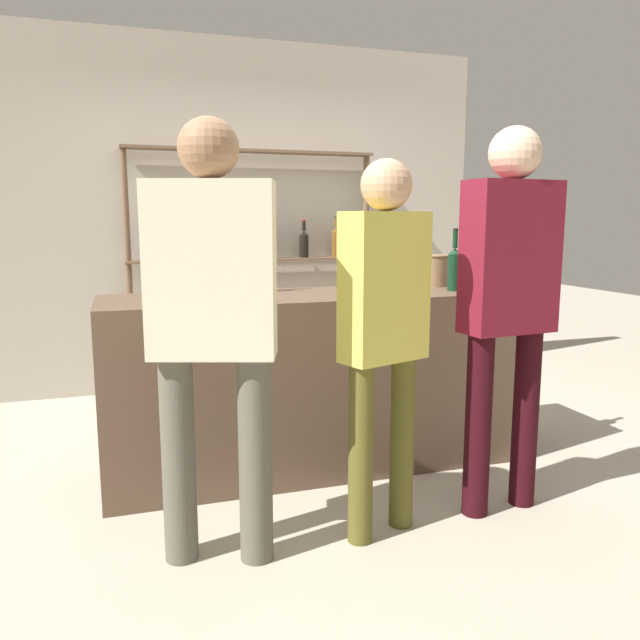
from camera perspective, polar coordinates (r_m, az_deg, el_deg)
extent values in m
plane|color=#B2A893|center=(3.68, 0.00, -12.91)|extent=(16.00, 16.00, 0.00)
cube|color=brown|center=(3.53, 0.00, -5.51)|extent=(2.36, 0.66, 0.98)
cube|color=#B2A899|center=(5.28, -6.56, 9.30)|extent=(3.96, 0.12, 2.80)
cylinder|color=brown|center=(5.02, -17.08, 3.97)|extent=(0.05, 0.05, 1.93)
cylinder|color=brown|center=(5.41, 4.15, 4.71)|extent=(0.05, 0.05, 1.93)
cube|color=brown|center=(5.13, -6.25, 15.10)|extent=(2.01, 0.18, 0.02)
cube|color=brown|center=(5.12, -6.08, 5.50)|extent=(2.01, 0.18, 0.02)
cylinder|color=black|center=(5.01, -14.13, 6.53)|extent=(0.07, 0.07, 0.21)
cone|color=black|center=(5.01, -14.18, 7.91)|extent=(0.07, 0.07, 0.03)
cylinder|color=black|center=(5.01, -14.21, 8.60)|extent=(0.02, 0.02, 0.09)
cylinder|color=black|center=(5.01, -14.23, 9.20)|extent=(0.03, 0.03, 0.01)
cylinder|color=silver|center=(5.04, -10.88, 6.59)|extent=(0.07, 0.07, 0.20)
cone|color=silver|center=(5.04, -10.92, 7.91)|extent=(0.07, 0.07, 0.03)
cylinder|color=silver|center=(5.04, -10.94, 8.49)|extent=(0.03, 0.03, 0.07)
cylinder|color=#232328|center=(5.04, -10.95, 8.96)|extent=(0.03, 0.03, 0.01)
cylinder|color=black|center=(5.08, -7.68, 6.76)|extent=(0.07, 0.07, 0.21)
cone|color=black|center=(5.08, -7.71, 8.14)|extent=(0.07, 0.07, 0.03)
cylinder|color=black|center=(5.08, -7.73, 8.85)|extent=(0.03, 0.03, 0.09)
cylinder|color=#232328|center=(5.08, -7.74, 9.44)|extent=(0.03, 0.03, 0.01)
cylinder|color=silver|center=(5.14, -4.55, 6.91)|extent=(0.08, 0.08, 0.23)
cone|color=silver|center=(5.14, -4.57, 8.37)|extent=(0.08, 0.08, 0.04)
cylinder|color=silver|center=(5.14, -4.57, 9.10)|extent=(0.03, 0.03, 0.10)
cylinder|color=maroon|center=(5.14, -4.58, 9.70)|extent=(0.03, 0.03, 0.01)
cylinder|color=black|center=(5.22, -1.49, 6.74)|extent=(0.08, 0.08, 0.18)
cone|color=black|center=(5.21, -1.49, 7.94)|extent=(0.08, 0.08, 0.04)
cylinder|color=black|center=(5.21, -1.49, 8.57)|extent=(0.03, 0.03, 0.08)
cylinder|color=maroon|center=(5.21, -1.50, 9.07)|extent=(0.03, 0.03, 0.01)
cylinder|color=brown|center=(5.30, 1.48, 6.94)|extent=(0.08, 0.08, 0.21)
cone|color=brown|center=(5.30, 1.49, 8.27)|extent=(0.08, 0.08, 0.03)
cylinder|color=brown|center=(5.30, 1.49, 8.88)|extent=(0.03, 0.03, 0.08)
cylinder|color=black|center=(5.30, 1.49, 9.36)|extent=(0.03, 0.03, 0.01)
cylinder|color=brown|center=(3.49, -14.83, 4.05)|extent=(0.09, 0.09, 0.22)
cone|color=brown|center=(3.48, -14.92, 6.20)|extent=(0.09, 0.09, 0.04)
cylinder|color=brown|center=(3.48, -14.96, 7.21)|extent=(0.03, 0.03, 0.08)
cylinder|color=black|center=(3.47, -14.99, 7.99)|extent=(0.04, 0.04, 0.01)
cylinder|color=black|center=(3.72, 3.56, 4.46)|extent=(0.09, 0.09, 0.20)
cone|color=black|center=(3.71, 3.58, 6.30)|extent=(0.09, 0.09, 0.04)
cylinder|color=black|center=(3.71, 3.59, 7.34)|extent=(0.03, 0.03, 0.10)
cylinder|color=maroon|center=(3.71, 3.60, 8.17)|extent=(0.04, 0.04, 0.01)
cylinder|color=black|center=(3.52, -5.83, 4.25)|extent=(0.09, 0.09, 0.21)
cone|color=black|center=(3.51, -5.86, 6.27)|extent=(0.09, 0.09, 0.04)
cylinder|color=black|center=(3.51, -5.88, 7.38)|extent=(0.03, 0.03, 0.10)
cylinder|color=#232328|center=(3.50, -5.90, 8.28)|extent=(0.03, 0.03, 0.01)
cylinder|color=black|center=(3.74, 16.71, 4.00)|extent=(0.09, 0.09, 0.18)
cone|color=black|center=(3.73, 16.79, 5.71)|extent=(0.09, 0.09, 0.04)
cylinder|color=black|center=(3.73, 16.84, 6.74)|extent=(0.03, 0.03, 0.09)
cylinder|color=maroon|center=(3.73, 16.87, 7.56)|extent=(0.04, 0.04, 0.01)
cylinder|color=black|center=(3.65, 12.16, 4.27)|extent=(0.07, 0.07, 0.21)
cone|color=black|center=(3.64, 12.23, 6.18)|extent=(0.07, 0.07, 0.03)
cylinder|color=black|center=(3.64, 12.27, 7.23)|extent=(0.03, 0.03, 0.10)
cylinder|color=black|center=(3.64, 12.30, 8.11)|extent=(0.03, 0.03, 0.01)
cylinder|color=silver|center=(3.19, -7.92, 1.84)|extent=(0.06, 0.06, 0.00)
cylinder|color=silver|center=(3.18, -7.93, 2.53)|extent=(0.01, 0.01, 0.07)
cone|color=silver|center=(3.17, -7.96, 3.86)|extent=(0.07, 0.07, 0.08)
cylinder|color=#846647|center=(3.89, 10.35, 4.42)|extent=(0.17, 0.17, 0.18)
cylinder|color=#846647|center=(3.88, 10.39, 5.81)|extent=(0.18, 0.18, 0.01)
cylinder|color=silver|center=(3.30, -13.04, 2.95)|extent=(0.12, 0.12, 0.12)
sphere|color=tan|center=(3.29, -13.13, 2.47)|extent=(0.02, 0.02, 0.02)
sphere|color=tan|center=(3.27, -12.64, 2.26)|extent=(0.02, 0.02, 0.02)
sphere|color=tan|center=(3.34, -13.77, 2.36)|extent=(0.02, 0.02, 0.02)
sphere|color=tan|center=(3.27, -13.12, 2.35)|extent=(0.02, 0.02, 0.02)
sphere|color=tan|center=(3.30, -12.75, 2.86)|extent=(0.02, 0.02, 0.02)
sphere|color=tan|center=(3.30, -13.01, 2.74)|extent=(0.02, 0.02, 0.02)
sphere|color=tan|center=(3.26, -13.50, 2.67)|extent=(0.02, 0.02, 0.02)
sphere|color=tan|center=(3.32, -13.46, 3.01)|extent=(0.02, 0.02, 0.02)
cylinder|color=#575347|center=(2.59, -5.92, -12.58)|extent=(0.14, 0.14, 0.86)
cylinder|color=#575347|center=(2.64, -12.80, -12.34)|extent=(0.14, 0.14, 0.86)
cube|color=beige|center=(2.44, -9.87, 4.53)|extent=(0.53, 0.35, 0.68)
sphere|color=#936B4C|center=(2.44, -10.17, 15.22)|extent=(0.23, 0.23, 0.23)
cylinder|color=brown|center=(2.88, 7.51, -11.00)|extent=(0.11, 0.11, 0.79)
cylinder|color=brown|center=(2.73, 3.74, -12.14)|extent=(0.11, 0.11, 0.79)
cube|color=#D1C64C|center=(2.64, 5.93, 3.01)|extent=(0.42, 0.28, 0.63)
sphere|color=tan|center=(2.62, 6.08, 12.18)|extent=(0.21, 0.21, 0.21)
cylinder|color=black|center=(3.21, 18.26, -8.53)|extent=(0.12, 0.12, 0.87)
cylinder|color=black|center=(3.04, 14.25, -9.34)|extent=(0.12, 0.12, 0.87)
cube|color=maroon|center=(2.98, 16.99, 5.49)|extent=(0.45, 0.23, 0.69)
sphere|color=#DBB293|center=(2.99, 17.42, 14.36)|extent=(0.24, 0.24, 0.24)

